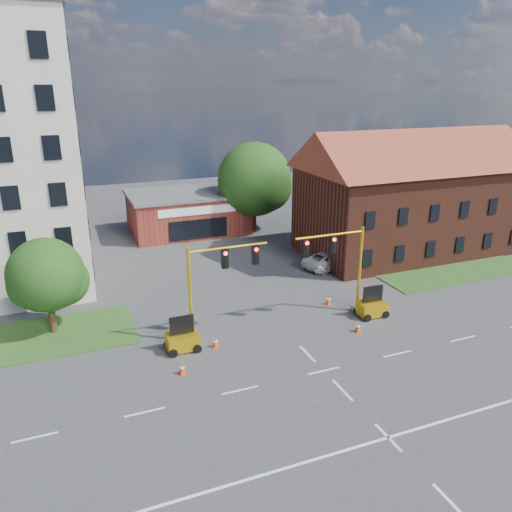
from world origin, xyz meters
The scene contains 16 objects.
ground centered at (0.00, 0.00, 0.00)m, with size 120.00×120.00×0.00m, color #3F3E41.
grass_verge_ne centered at (18.00, 9.00, 0.04)m, with size 14.00×4.00×0.08m, color #30551F.
lane_markings centered at (0.00, -3.00, 0.01)m, with size 60.00×36.00×0.01m, color white, non-canonical shape.
brick_shop centered at (0.00, 29.98, 2.16)m, with size 12.40×8.40×4.30m.
townhouse_row centered at (18.00, 16.00, 5.93)m, with size 21.00×11.00×11.50m.
tree_large centered at (6.89, 27.08, 5.49)m, with size 8.12×7.74×9.60m.
tree_nw_front centered at (-13.76, 10.58, 3.83)m, with size 4.92×4.68×6.35m.
signal_mast_west centered at (-4.36, 6.00, 3.92)m, with size 5.30×0.60×6.20m.
signal_mast_east centered at (4.36, 6.00, 3.92)m, with size 5.30×0.60×6.20m.
trailer_west centered at (-6.79, 5.24, 0.67)m, with size 1.89×1.26×2.15m.
trailer_east centered at (6.48, 4.94, 0.67)m, with size 1.94×1.35×2.13m.
cone_a centered at (-7.47, 2.62, 0.34)m, with size 0.40×0.40×0.70m.
cone_b centered at (-4.87, 4.77, 0.34)m, with size 0.40×0.40×0.70m.
cone_c centered at (4.32, 3.27, 0.34)m, with size 0.40×0.40×0.70m.
cone_d centered at (4.67, 7.70, 0.34)m, with size 0.40×0.40×0.70m.
pickup_white centered at (8.60, 14.47, 0.72)m, with size 2.39×5.18×1.44m, color white.
Camera 1 is at (-12.57, -21.16, 15.35)m, focal length 35.00 mm.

